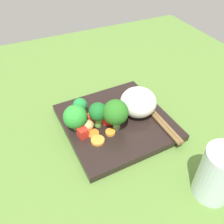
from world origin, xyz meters
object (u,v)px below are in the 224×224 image
broccoli_floret_1 (116,113)px  chopstick_pair (153,113)px  drinking_glass (218,174)px  rice_mound (139,103)px  carrot_slice_4 (110,132)px  square_plate (116,122)px

broccoli_floret_1 → chopstick_pair: (-0.57, 10.11, -4.26)cm
drinking_glass → rice_mound: bearing=-174.0°
carrot_slice_4 → chopstick_pair: chopstick_pair is taller
rice_mound → broccoli_floret_1: size_ratio=1.10×
carrot_slice_4 → rice_mound: bearing=110.3°
square_plate → broccoli_floret_1: bearing=-29.3°
square_plate → carrot_slice_4: 4.74cm
square_plate → carrot_slice_4: carrot_slice_4 is taller
square_plate → drinking_glass: drinking_glass is taller
carrot_slice_4 → drinking_glass: 22.63cm
broccoli_floret_1 → drinking_glass: bearing=24.8°
rice_mound → chopstick_pair: (1.76, 3.09, -2.87)cm
square_plate → drinking_glass: 24.62cm
broccoli_floret_1 → chopstick_pair: size_ratio=0.36×
carrot_slice_4 → square_plate: bearing=137.8°
square_plate → rice_mound: 6.96cm
rice_mound → drinking_glass: (22.67, 2.37, 0.40)cm
broccoli_floret_1 → drinking_glass: drinking_glass is taller
broccoli_floret_1 → carrot_slice_4: (0.89, -1.68, -4.38)cm
broccoli_floret_1 → chopstick_pair: bearing=93.2°
square_plate → chopstick_pair: size_ratio=1.10×
square_plate → drinking_glass: bearing=19.2°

